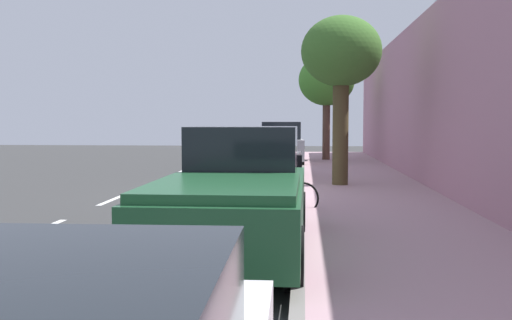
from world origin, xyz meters
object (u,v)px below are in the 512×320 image
Objects in this scene: parked_suv_silver_far at (280,143)px; street_tree_mid_block at (327,81)px; bicycle_at_curb at (280,196)px; parked_sedan_grey_mid at (271,159)px; cyclist_with_backpack at (290,170)px; parked_pickup_green_second at (237,197)px; street_tree_near_cyclist at (341,56)px.

street_tree_mid_block is (2.14, 1.92, 2.92)m from parked_suv_silver_far.
parked_sedan_grey_mid is at bearing 95.13° from bicycle_at_curb.
bicycle_at_curb is (0.58, -6.50, -0.38)m from parked_sedan_grey_mid.
street_tree_mid_block is at bearing 85.12° from cyclist_with_backpack.
bicycle_at_curb is 1.06× the size of cyclist_with_backpack.
parked_sedan_grey_mid is 0.89× the size of street_tree_mid_block.
bicycle_at_curb is 16.02m from street_tree_mid_block.
parked_suv_silver_far is 0.95× the size of street_tree_mid_block.
cyclist_with_backpack is (0.78, -14.06, -0.04)m from parked_suv_silver_far.
parked_sedan_grey_mid is 7.12m from parked_suv_silver_far.
parked_pickup_green_second is at bearing -100.69° from cyclist_with_backpack.
parked_suv_silver_far is 14.08m from cyclist_with_backpack.
bicycle_at_curb is at bearing -84.87° from parked_sedan_grey_mid.
cyclist_with_backpack is at bearing -83.34° from parked_sedan_grey_mid.
street_tree_mid_block reaches higher than parked_suv_silver_far.
cyclist_with_backpack is 0.33× the size of street_tree_near_cyclist.
parked_suv_silver_far is 2.94× the size of cyclist_with_backpack.
parked_suv_silver_far is at bearing -138.06° from street_tree_mid_block.
parked_suv_silver_far reaches higher than parked_pickup_green_second.
parked_pickup_green_second is 1.08× the size of street_tree_near_cyclist.
parked_suv_silver_far is at bearing 92.32° from bicycle_at_curb.
parked_sedan_grey_mid is at bearing -90.26° from parked_suv_silver_far.
parked_sedan_grey_mid is (-0.12, 10.63, -0.15)m from parked_pickup_green_second.
parked_suv_silver_far is 0.97× the size of street_tree_near_cyclist.
parked_sedan_grey_mid is 9.83m from street_tree_mid_block.
street_tree_near_cyclist reaches higher than bicycle_at_curb.
street_tree_mid_block is at bearing 41.94° from parked_suv_silver_far.
parked_pickup_green_second is at bearing -95.98° from street_tree_mid_block.
cyclist_with_backpack is (0.81, -6.95, 0.24)m from parked_sedan_grey_mid.
street_tree_mid_block reaches higher than street_tree_near_cyclist.
parked_pickup_green_second is 1.05× the size of street_tree_mid_block.
bicycle_at_curb is 0.35× the size of street_tree_near_cyclist.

